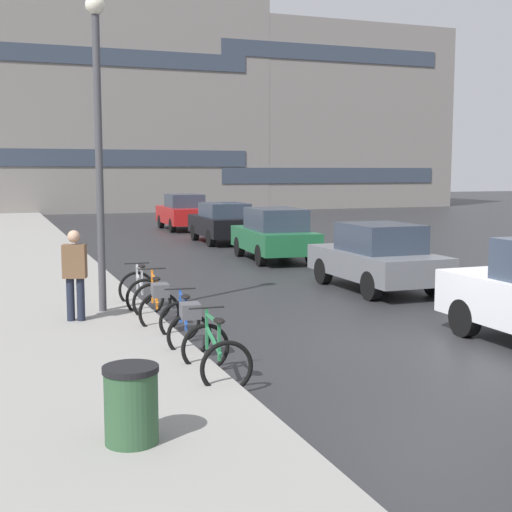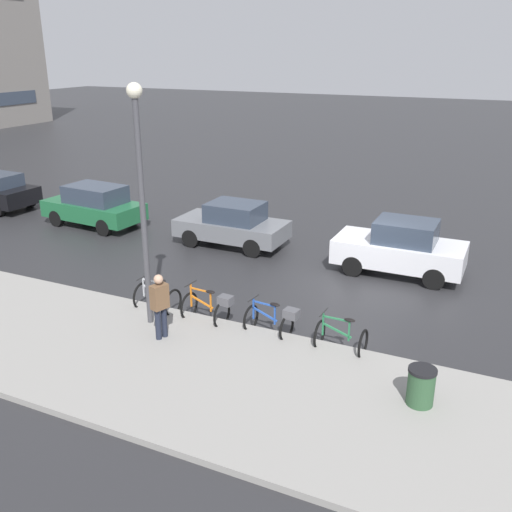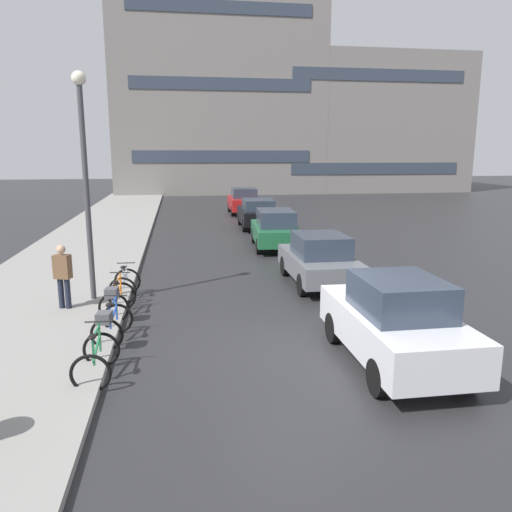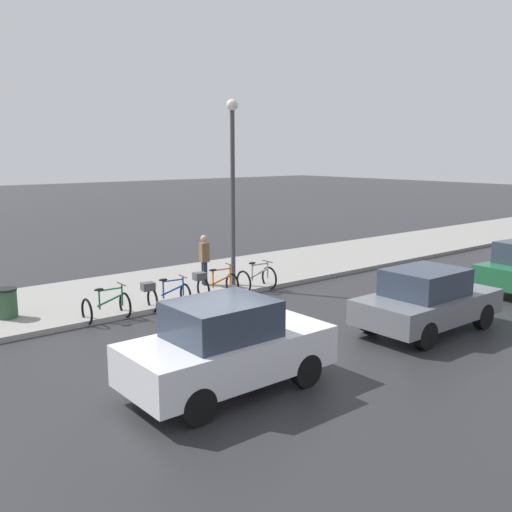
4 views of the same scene
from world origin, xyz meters
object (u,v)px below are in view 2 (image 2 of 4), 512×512
Objects in this scene: car_white at (400,248)px; trash_bin at (421,389)px; car_green at (94,205)px; bicycle_nearest at (341,338)px; bicycle_farthest at (157,298)px; car_grey at (233,224)px; pedestrian at (160,305)px; streetlamp at (141,184)px; bicycle_third at (210,307)px; bicycle_second at (274,319)px.

car_white is 7.26m from trash_bin.
trash_bin is at bearing -116.98° from car_green.
bicycle_nearest is 5.05m from bicycle_farthest.
car_green is (5.54, 11.75, 0.44)m from bicycle_nearest.
pedestrian is at bearing -166.12° from car_grey.
streetlamp is (-0.78, 4.72, 3.29)m from bicycle_nearest.
bicycle_nearest is 8.13m from car_grey.
bicycle_third is 1.62m from bicycle_farthest.
bicycle_third is 1.53m from pedestrian.
car_grey is 4.30× the size of trash_bin.
pedestrian is at bearing -128.24° from streetlamp.
trash_bin is (-1.50, -7.10, 0.05)m from bicycle_farthest.
bicycle_third is 5.67m from trash_bin.
bicycle_second is 3.36m from bicycle_farthest.
bicycle_third reaches higher than bicycle_second.
car_grey is at bearing 8.92° from streetlamp.
bicycle_farthest is 5.78m from car_grey.
bicycle_second is 4.04m from trash_bin.
bicycle_third reaches higher than bicycle_nearest.
car_grey reaches higher than bicycle_third.
bicycle_second is 1.51× the size of trash_bin.
car_white is at bearing -90.11° from car_green.
car_white reaches higher than bicycle_third.
bicycle_second is at bearing -144.51° from car_grey.
car_grey is (5.76, 2.32, 0.29)m from bicycle_third.
car_grey is (5.72, 0.70, 0.37)m from bicycle_farthest.
bicycle_farthest is 3.38m from streetlamp.
car_green reaches higher than car_grey.
bicycle_nearest is 0.27× the size of car_green.
streetlamp is at bearing 51.76° from pedestrian.
pedestrian reaches higher than bicycle_farthest.
pedestrian is at bearing 148.74° from car_white.
bicycle_third is 1.24× the size of bicycle_farthest.
car_green is at bearing 64.76° from bicycle_nearest.
car_grey is at bearing 45.07° from bicycle_nearest.
bicycle_nearest is at bearing -134.93° from car_grey.
bicycle_second is 5.80m from car_white.
bicycle_farthest is at bearing 78.10° from trash_bin.
pedestrian reaches higher than bicycle_third.
car_grey is at bearing 35.49° from bicycle_second.
streetlamp reaches higher than pedestrian.
streetlamp is at bearing -157.72° from bicycle_farthest.
streetlamp reaches higher than bicycle_third.
bicycle_nearest is at bearing 54.02° from trash_bin.
bicycle_nearest is at bearing -90.09° from bicycle_farthest.
bicycle_nearest reaches higher than trash_bin.
bicycle_second is 0.35× the size of car_white.
bicycle_third is 3.52m from streetlamp.
streetlamp is (-0.79, -0.32, 3.27)m from bicycle_farthest.
streetlamp is (-0.76, 1.29, 3.19)m from bicycle_third.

